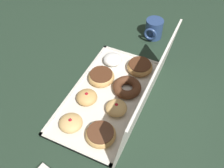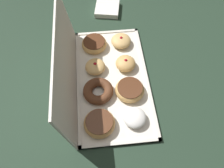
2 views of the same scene
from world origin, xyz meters
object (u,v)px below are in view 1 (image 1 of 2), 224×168
(jelly_filled_donut_3, at_px, (71,123))
(chocolate_frosted_donut_4, at_px, (140,67))
(coffee_mug, at_px, (154,29))
(powdered_filled_donut_0, at_px, (113,59))
(jelly_filled_donut_6, at_px, (116,108))
(donut_box, at_px, (107,96))
(chocolate_cake_ring_donut_5, at_px, (127,87))
(chocolate_frosted_donut_1, at_px, (101,77))
(jelly_filled_donut_2, at_px, (87,97))
(chocolate_frosted_donut_7, at_px, (101,134))

(jelly_filled_donut_3, bearing_deg, chocolate_frosted_donut_4, 161.91)
(jelly_filled_donut_3, height_order, coffee_mug, coffee_mug)
(jelly_filled_donut_3, height_order, chocolate_frosted_donut_4, jelly_filled_donut_3)
(powdered_filled_donut_0, height_order, jelly_filled_donut_6, jelly_filled_donut_6)
(donut_box, bearing_deg, coffee_mug, 174.92)
(chocolate_cake_ring_donut_5, bearing_deg, chocolate_frosted_donut_1, -93.52)
(chocolate_cake_ring_donut_5, distance_m, jelly_filled_donut_6, 0.12)
(jelly_filled_donut_3, xyz_separation_m, chocolate_cake_ring_donut_5, (-0.25, 0.12, -0.00))
(jelly_filled_donut_3, relative_size, coffee_mug, 0.83)
(chocolate_frosted_donut_1, bearing_deg, jelly_filled_donut_3, 0.56)
(jelly_filled_donut_2, xyz_separation_m, jelly_filled_donut_3, (0.13, 0.00, -0.00))
(powdered_filled_donut_0, xyz_separation_m, coffee_mug, (-0.28, 0.10, 0.02))
(donut_box, distance_m, chocolate_frosted_donut_7, 0.20)
(powdered_filled_donut_0, xyz_separation_m, chocolate_frosted_donut_4, (-0.01, 0.13, -0.00))
(powdered_filled_donut_0, height_order, chocolate_cake_ring_donut_5, powdered_filled_donut_0)
(donut_box, distance_m, chocolate_cake_ring_donut_5, 0.09)
(powdered_filled_donut_0, xyz_separation_m, jelly_filled_donut_3, (0.38, 0.00, -0.00))
(jelly_filled_donut_2, relative_size, jelly_filled_donut_3, 0.95)
(powdered_filled_donut_0, bearing_deg, jelly_filled_donut_3, 0.60)
(chocolate_frosted_donut_1, bearing_deg, jelly_filled_donut_6, 45.72)
(donut_box, bearing_deg, chocolate_frosted_donut_4, 160.88)
(chocolate_frosted_donut_1, distance_m, chocolate_cake_ring_donut_5, 0.13)
(chocolate_frosted_donut_1, distance_m, jelly_filled_donut_3, 0.26)
(jelly_filled_donut_3, distance_m, chocolate_cake_ring_donut_5, 0.28)
(coffee_mug, bearing_deg, jelly_filled_donut_3, -8.69)
(powdered_filled_donut_0, relative_size, coffee_mug, 0.79)
(chocolate_frosted_donut_1, bearing_deg, chocolate_frosted_donut_4, 134.83)
(chocolate_frosted_donut_1, xyz_separation_m, chocolate_frosted_donut_7, (0.26, 0.13, -0.00))
(chocolate_frosted_donut_1, bearing_deg, donut_box, 42.67)
(powdered_filled_donut_0, relative_size, chocolate_cake_ring_donut_5, 0.71)
(jelly_filled_donut_2, relative_size, chocolate_frosted_donut_4, 0.73)
(powdered_filled_donut_0, distance_m, jelly_filled_donut_3, 0.38)
(jelly_filled_donut_3, xyz_separation_m, chocolate_frosted_donut_4, (-0.39, 0.13, -0.00))
(chocolate_frosted_donut_4, relative_size, chocolate_cake_ring_donut_5, 0.96)
(powdered_filled_donut_0, xyz_separation_m, chocolate_frosted_donut_1, (0.12, 0.00, -0.00))
(chocolate_frosted_donut_4, distance_m, jelly_filled_donut_6, 0.25)
(jelly_filled_donut_2, bearing_deg, chocolate_frosted_donut_1, 179.73)
(powdered_filled_donut_0, xyz_separation_m, chocolate_frosted_donut_7, (0.38, 0.13, -0.00))
(chocolate_frosted_donut_7, xyz_separation_m, coffee_mug, (-0.65, -0.02, 0.02))
(jelly_filled_donut_3, relative_size, chocolate_frosted_donut_4, 0.77)
(chocolate_frosted_donut_1, relative_size, jelly_filled_donut_3, 1.29)
(jelly_filled_donut_2, height_order, coffee_mug, coffee_mug)
(jelly_filled_donut_3, bearing_deg, chocolate_frosted_donut_1, -179.44)
(chocolate_cake_ring_donut_5, bearing_deg, jelly_filled_donut_3, -25.83)
(jelly_filled_donut_6, distance_m, coffee_mug, 0.52)
(jelly_filled_donut_2, bearing_deg, powdered_filled_donut_0, -179.79)
(donut_box, distance_m, jelly_filled_donut_2, 0.09)
(jelly_filled_donut_6, relative_size, chocolate_frosted_donut_7, 0.75)
(jelly_filled_donut_3, height_order, chocolate_frosted_donut_7, jelly_filled_donut_3)
(donut_box, xyz_separation_m, coffee_mug, (-0.46, 0.04, 0.05))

